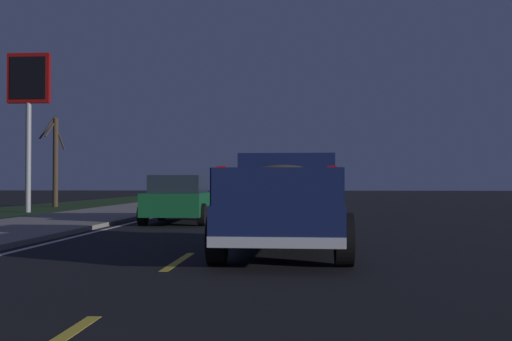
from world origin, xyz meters
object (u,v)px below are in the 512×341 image
Objects in this scene: pickup_truck at (286,200)px; sedan_blue at (293,194)px; gas_price_sign at (29,93)px; bare_tree_far at (55,159)px; sedan_green at (180,199)px.

pickup_truck is 1.24× the size of sedan_blue.
gas_price_sign is (14.96, 11.63, 4.29)m from pickup_truck.
pickup_truck is at bearing -148.65° from bare_tree_far.
sedan_blue is 12.49m from gas_price_sign.
sedan_blue is 0.89× the size of bare_tree_far.
sedan_blue is 13.98m from bare_tree_far.
pickup_truck reaches higher than sedan_green.
pickup_truck is at bearing -156.75° from sedan_green.
sedan_green is at bearing 154.34° from sedan_blue.
bare_tree_far is (5.21, 12.85, 1.77)m from sedan_blue.
sedan_green is 0.63× the size of gas_price_sign.
sedan_green is 11.28m from gas_price_sign.
bare_tree_far is (6.16, 1.24, -2.71)m from gas_price_sign.
sedan_green is 0.90× the size of bare_tree_far.
bare_tree_far is at bearing 36.06° from sedan_green.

